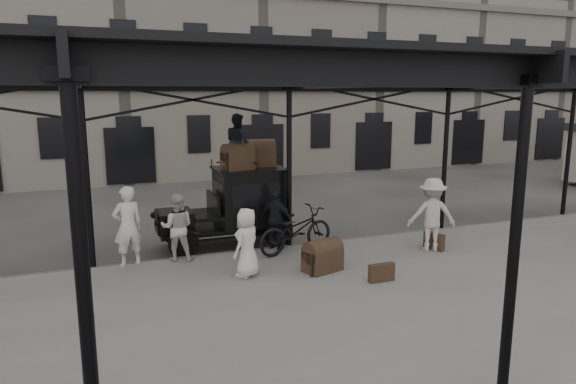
% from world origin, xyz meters
% --- Properties ---
extents(ground, '(120.00, 120.00, 0.00)m').
position_xyz_m(ground, '(0.00, 0.00, 0.00)').
color(ground, '#383533').
rests_on(ground, ground).
extents(platform, '(28.00, 8.00, 0.15)m').
position_xyz_m(platform, '(0.00, -2.00, 0.07)').
color(platform, slate).
rests_on(platform, ground).
extents(canopy, '(22.50, 9.00, 4.74)m').
position_xyz_m(canopy, '(0.00, -1.72, 4.60)').
color(canopy, black).
rests_on(canopy, ground).
extents(building_frontage, '(64.00, 8.00, 14.00)m').
position_xyz_m(building_frontage, '(0.00, 18.00, 7.00)').
color(building_frontage, slate).
rests_on(building_frontage, ground).
extents(taxi, '(3.65, 1.55, 2.18)m').
position_xyz_m(taxi, '(-1.12, 2.99, 1.20)').
color(taxi, black).
rests_on(taxi, ground).
extents(porter_left, '(0.80, 0.62, 1.94)m').
position_xyz_m(porter_left, '(-4.17, 1.80, 1.12)').
color(porter_left, silver).
rests_on(porter_left, platform).
extents(porter_midleft, '(0.96, 0.84, 1.67)m').
position_xyz_m(porter_midleft, '(-3.02, 1.80, 0.98)').
color(porter_midleft, beige).
rests_on(porter_midleft, platform).
extents(porter_centre, '(0.90, 0.87, 1.56)m').
position_xyz_m(porter_centre, '(-1.75, 0.09, 0.93)').
color(porter_centre, silver).
rests_on(porter_centre, platform).
extents(porter_official, '(0.89, 0.98, 1.61)m').
position_xyz_m(porter_official, '(-0.44, 1.80, 0.95)').
color(porter_official, black).
rests_on(porter_official, platform).
extents(porter_right, '(1.42, 1.14, 1.92)m').
position_xyz_m(porter_right, '(3.30, 0.24, 1.11)').
color(porter_right, beige).
rests_on(porter_right, platform).
extents(bicycle, '(2.34, 1.28, 1.17)m').
position_xyz_m(bicycle, '(-0.06, 1.36, 0.73)').
color(bicycle, black).
rests_on(bicycle, platform).
extents(porter_roof, '(0.76, 0.87, 1.50)m').
position_xyz_m(porter_roof, '(-1.15, 2.89, 2.93)').
color(porter_roof, black).
rests_on(porter_roof, taxi).
extents(steamer_trunk_roof_near, '(0.92, 0.70, 0.60)m').
position_xyz_m(steamer_trunk_roof_near, '(-1.20, 2.74, 2.48)').
color(steamer_trunk_roof_near, '#422E1E').
rests_on(steamer_trunk_roof_near, taxi).
extents(steamer_trunk_roof_far, '(0.91, 0.60, 0.64)m').
position_xyz_m(steamer_trunk_roof_far, '(-0.45, 3.19, 2.50)').
color(steamer_trunk_roof_far, '#422E1E').
rests_on(steamer_trunk_roof_far, taxi).
extents(steamer_trunk_platform, '(0.98, 0.76, 0.63)m').
position_xyz_m(steamer_trunk_platform, '(-0.03, -0.23, 0.47)').
color(steamer_trunk_platform, '#422E1E').
rests_on(steamer_trunk_platform, platform).
extents(wicker_hamper, '(0.69, 0.58, 0.50)m').
position_xyz_m(wicker_hamper, '(0.22, 0.07, 0.40)').
color(wicker_hamper, brown).
rests_on(wicker_hamper, platform).
extents(suitcase_upright, '(0.29, 0.62, 0.45)m').
position_xyz_m(suitcase_upright, '(3.43, 0.26, 0.38)').
color(suitcase_upright, '#422E1E').
rests_on(suitcase_upright, platform).
extents(suitcase_flat, '(0.60, 0.16, 0.40)m').
position_xyz_m(suitcase_flat, '(0.89, -1.31, 0.35)').
color(suitcase_flat, '#422E1E').
rests_on(suitcase_flat, platform).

